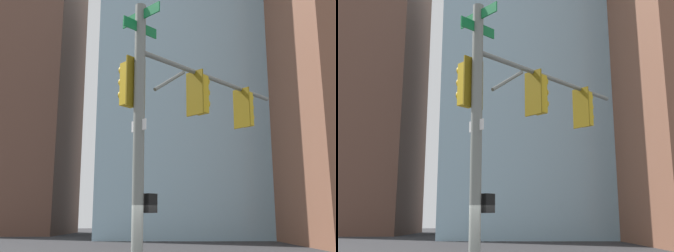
% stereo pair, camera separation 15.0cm
% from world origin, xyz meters
% --- Properties ---
extents(signal_pole_assembly, '(4.26, 4.35, 7.04)m').
position_xyz_m(signal_pole_assembly, '(0.81, -1.24, 4.57)').
color(signal_pole_assembly, slate).
rests_on(signal_pole_assembly, ground_plane).
extents(building_brick_midblock, '(16.62, 19.31, 32.36)m').
position_xyz_m(building_brick_midblock, '(43.90, -17.84, 16.18)').
color(building_brick_midblock, '#4C3328').
rests_on(building_brick_midblock, ground_plane).
extents(building_glass_tower, '(31.33, 29.64, 64.17)m').
position_xyz_m(building_glass_tower, '(51.24, -8.53, 32.08)').
color(building_glass_tower, '#8CB2C6').
rests_on(building_glass_tower, ground_plane).
extents(building_brick_farside, '(18.48, 14.73, 48.56)m').
position_xyz_m(building_brick_farside, '(56.62, 21.02, 24.28)').
color(building_brick_farside, brown).
rests_on(building_brick_farside, ground_plane).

